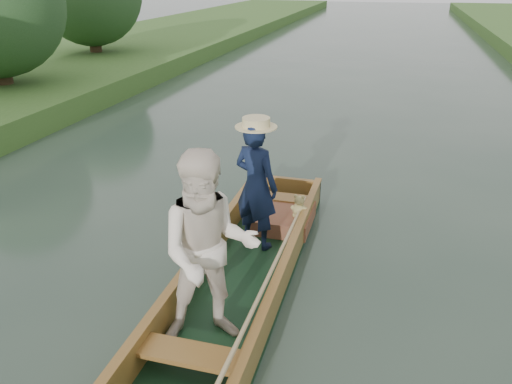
# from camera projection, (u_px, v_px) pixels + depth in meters

# --- Properties ---
(ground) EXTENTS (120.00, 120.00, 0.00)m
(ground) POSITION_uv_depth(u_px,v_px,m) (243.00, 283.00, 6.01)
(ground) COLOR #283D30
(ground) RESTS_ON ground
(trees_far) EXTENTS (23.21, 13.28, 4.70)m
(trees_far) POSITION_uv_depth(u_px,v_px,m) (326.00, 8.00, 12.36)
(trees_far) COLOR #47331E
(trees_far) RESTS_ON ground
(punt) EXTENTS (1.18, 5.00, 2.06)m
(punt) POSITION_uv_depth(u_px,v_px,m) (235.00, 242.00, 5.44)
(punt) COLOR black
(punt) RESTS_ON ground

